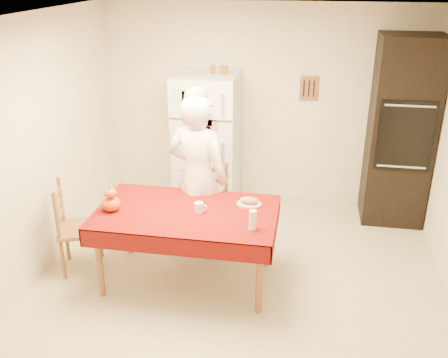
% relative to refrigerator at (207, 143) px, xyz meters
% --- Properties ---
extents(floor, '(4.50, 4.50, 0.00)m').
position_rel_refrigerator_xyz_m(floor, '(0.65, -1.88, -0.85)').
color(floor, tan).
rests_on(floor, ground).
extents(room_shell, '(4.02, 4.52, 2.51)m').
position_rel_refrigerator_xyz_m(room_shell, '(0.65, -1.88, 0.77)').
color(room_shell, beige).
rests_on(room_shell, ground).
extents(refrigerator, '(0.75, 0.74, 1.70)m').
position_rel_refrigerator_xyz_m(refrigerator, '(0.00, 0.00, 0.00)').
color(refrigerator, white).
rests_on(refrigerator, floor).
extents(oven_cabinet, '(0.70, 0.62, 2.20)m').
position_rel_refrigerator_xyz_m(oven_cabinet, '(2.28, 0.05, 0.25)').
color(oven_cabinet, black).
rests_on(oven_cabinet, floor).
extents(dining_table, '(1.70, 1.00, 0.76)m').
position_rel_refrigerator_xyz_m(dining_table, '(0.15, -1.68, -0.16)').
color(dining_table, brown).
rests_on(dining_table, floor).
extents(chair_far, '(0.53, 0.51, 0.95)m').
position_rel_refrigerator_xyz_m(chair_far, '(0.19, -0.92, -0.34)').
color(chair_far, brown).
rests_on(chair_far, floor).
extents(chair_left, '(0.52, 0.53, 0.95)m').
position_rel_refrigerator_xyz_m(chair_left, '(-1.03, -1.68, -0.34)').
color(chair_left, brown).
rests_on(chair_left, floor).
extents(seated_woman, '(0.73, 0.56, 1.77)m').
position_rel_refrigerator_xyz_m(seated_woman, '(0.15, -1.18, 0.04)').
color(seated_woman, white).
rests_on(seated_woman, floor).
extents(coffee_mug, '(0.08, 0.08, 0.10)m').
position_rel_refrigerator_xyz_m(coffee_mug, '(0.27, -1.69, -0.04)').
color(coffee_mug, white).
rests_on(coffee_mug, dining_table).
extents(pumpkin_lower, '(0.18, 0.18, 0.13)m').
position_rel_refrigerator_xyz_m(pumpkin_lower, '(-0.54, -1.79, -0.02)').
color(pumpkin_lower, '#CF4404').
rests_on(pumpkin_lower, dining_table).
extents(pumpkin_upper, '(0.12, 0.12, 0.09)m').
position_rel_refrigerator_xyz_m(pumpkin_upper, '(-0.54, -1.79, 0.09)').
color(pumpkin_upper, red).
rests_on(pumpkin_upper, pumpkin_lower).
extents(wine_glass, '(0.07, 0.07, 0.18)m').
position_rel_refrigerator_xyz_m(wine_glass, '(0.80, -1.91, -0.00)').
color(wine_glass, white).
rests_on(wine_glass, dining_table).
extents(bread_plate, '(0.24, 0.24, 0.02)m').
position_rel_refrigerator_xyz_m(bread_plate, '(0.71, -1.45, -0.08)').
color(bread_plate, silver).
rests_on(bread_plate, dining_table).
extents(bread_loaf, '(0.18, 0.10, 0.06)m').
position_rel_refrigerator_xyz_m(bread_loaf, '(0.71, -1.45, -0.04)').
color(bread_loaf, '#A17A4F').
rests_on(bread_loaf, bread_plate).
extents(spice_jar_left, '(0.05, 0.05, 0.10)m').
position_rel_refrigerator_xyz_m(spice_jar_left, '(0.07, 0.05, 0.90)').
color(spice_jar_left, brown).
rests_on(spice_jar_left, refrigerator).
extents(spice_jar_mid, '(0.05, 0.05, 0.10)m').
position_rel_refrigerator_xyz_m(spice_jar_mid, '(0.18, 0.05, 0.90)').
color(spice_jar_mid, '#885B18').
rests_on(spice_jar_mid, refrigerator).
extents(spice_jar_right, '(0.05, 0.05, 0.10)m').
position_rel_refrigerator_xyz_m(spice_jar_right, '(0.23, 0.05, 0.90)').
color(spice_jar_right, brown).
rests_on(spice_jar_right, refrigerator).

